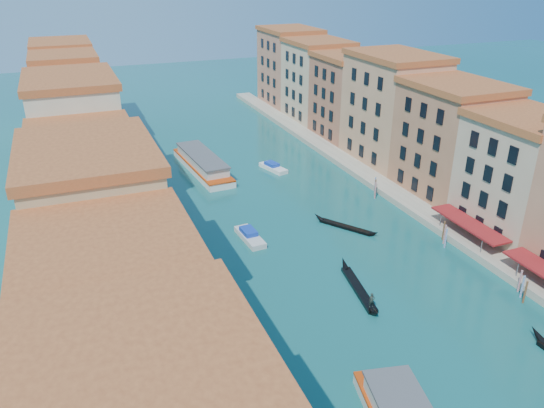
{
  "coord_description": "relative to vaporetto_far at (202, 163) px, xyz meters",
  "views": [
    {
      "loc": [
        -27.23,
        -11.5,
        35.77
      ],
      "look_at": [
        -3.45,
        48.14,
        6.44
      ],
      "focal_mm": 35.0,
      "sensor_mm": 36.0,
      "label": 1
    }
  ],
  "objects": [
    {
      "name": "left_bank_palazzos",
      "position": [
        -21.28,
        -15.63,
        8.27
      ],
      "size": [
        12.8,
        128.4,
        21.0
      ],
      "color": "beige",
      "rests_on": "ground"
    },
    {
      "name": "right_bank_palazzos",
      "position": [
        34.72,
        -15.31,
        8.31
      ],
      "size": [
        12.8,
        128.4,
        21.0
      ],
      "color": "#AD443B",
      "rests_on": "ground"
    },
    {
      "name": "quay",
      "position": [
        26.72,
        -15.31,
        -0.94
      ],
      "size": [
        4.0,
        140.0,
        1.0
      ],
      "primitive_type": "cube",
      "color": "gray",
      "rests_on": "ground"
    },
    {
      "name": "mooring_poles_right",
      "position": [
        23.82,
        -51.51,
        -0.14
      ],
      "size": [
        1.44,
        54.24,
        3.2
      ],
      "color": "brown",
      "rests_on": "ground"
    },
    {
      "name": "vaporetto_far",
      "position": [
        0.0,
        0.0,
        0.0
      ],
      "size": [
        6.49,
        21.79,
        3.2
      ],
      "rotation": [
        0.0,
        0.0,
        0.08
      ],
      "color": "white",
      "rests_on": "ground"
    },
    {
      "name": "gondola_fore",
      "position": [
        6.86,
        -46.13,
        -1.02
      ],
      "size": [
        3.07,
        12.47,
        2.5
      ],
      "rotation": [
        0.0,
        0.0,
        -0.17
      ],
      "color": "black",
      "rests_on": "ground"
    },
    {
      "name": "gondola_far",
      "position": [
        13.29,
        -30.88,
        -1.12
      ],
      "size": [
        6.77,
        9.48,
        1.54
      ],
      "rotation": [
        0.0,
        0.0,
        0.59
      ],
      "color": "black",
      "rests_on": "ground"
    },
    {
      "name": "motorboat_mid",
      "position": [
        -0.9,
        -29.07,
        -0.89
      ],
      "size": [
        2.58,
        6.95,
        1.41
      ],
      "rotation": [
        0.0,
        0.0,
        0.07
      ],
      "color": "silver",
      "rests_on": "ground"
    },
    {
      "name": "motorboat_far",
      "position": [
        12.46,
        -4.59,
        -0.91
      ],
      "size": [
        3.71,
        6.86,
        1.36
      ],
      "rotation": [
        0.0,
        0.0,
        0.27
      ],
      "color": "white",
      "rests_on": "ground"
    }
  ]
}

